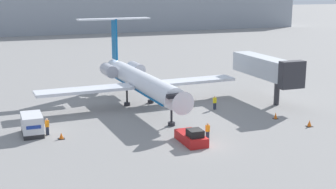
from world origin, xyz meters
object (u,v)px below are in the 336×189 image
Objects in this scene: pushback_tug at (191,137)px; worker_on_apron at (47,126)px; traffic_cone_right at (276,116)px; jet_bridge at (267,68)px; traffic_cone_left at (61,136)px; worker_by_wing at (215,102)px; airplane_main at (139,80)px; luggage_cart at (32,125)px; traffic_cone_mid at (309,123)px; worker_near_tug at (208,131)px.

worker_on_apron reaches higher than pushback_tug.
traffic_cone_right is 0.06× the size of jet_bridge.
pushback_tug is 13.12m from traffic_cone_left.
pushback_tug is 13.38m from worker_by_wing.
worker_on_apron is at bearing -145.58° from airplane_main.
pushback_tug reaches higher than traffic_cone_left.
worker_by_wing is at bearing -34.86° from airplane_main.
traffic_cone_left is at bearing 176.77° from traffic_cone_right.
luggage_cart is at bearing -150.44° from airplane_main.
pushback_tug reaches higher than traffic_cone_mid.
traffic_cone_mid reaches higher than traffic_cone_left.
jet_bridge is at bearing 7.89° from luggage_cart.
jet_bridge is at bearing 9.60° from worker_on_apron.
traffic_cone_right is (12.77, -11.98, -2.97)m from airplane_main.
worker_by_wing is 2.52× the size of traffic_cone_left.
worker_near_tug is 0.97× the size of worker_on_apron.
airplane_main is at bearing 29.56° from luggage_cart.
worker_by_wing reaches higher than traffic_cone_right.
pushback_tug is at bearing -160.68° from traffic_cone_right.
worker_on_apron is at bearing 165.18° from traffic_cone_mid.
pushback_tug is (0.15, -16.41, -2.75)m from airplane_main.
worker_on_apron is at bearing -171.45° from worker_by_wing.
airplane_main is 17.03m from jet_bridge.
worker_by_wing is at bearing 14.25° from traffic_cone_left.
worker_by_wing is 21.05m from worker_on_apron.
worker_on_apron is 29.94m from jet_bridge.
pushback_tug is at bearing -30.24° from luggage_cart.
jet_bridge is at bearing 13.61° from traffic_cone_left.
jet_bridge is at bearing 12.12° from worker_by_wing.
traffic_cone_left is at bearing -58.56° from worker_on_apron.
luggage_cart is at bearing 154.02° from worker_near_tug.
worker_near_tug is at bearing -82.51° from airplane_main.
traffic_cone_right is at bearing -3.23° from traffic_cone_left.
jet_bridge is (30.75, 4.26, 3.38)m from luggage_cart.
traffic_cone_mid is 0.06× the size of jet_bridge.
luggage_cart is 27.26m from traffic_cone_right.
pushback_tug is 5.55× the size of traffic_cone_right.
traffic_cone_right is at bearing 20.54° from worker_near_tug.
airplane_main is 16.64m from pushback_tug.
luggage_cart is 2.06× the size of worker_on_apron.
airplane_main reaches higher than luggage_cart.
worker_by_wing is 2.33× the size of traffic_cone_mid.
worker_near_tug is at bearing -119.87° from worker_by_wing.
airplane_main reaches higher than worker_near_tug.
luggage_cart is 4.83× the size of traffic_cone_right.
worker_near_tug is at bearing -25.98° from worker_on_apron.
traffic_cone_left is at bearing -137.60° from airplane_main.
luggage_cart is 31.23m from jet_bridge.
worker_near_tug is 1.01× the size of worker_by_wing.
airplane_main is at bearing 97.49° from worker_near_tug.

